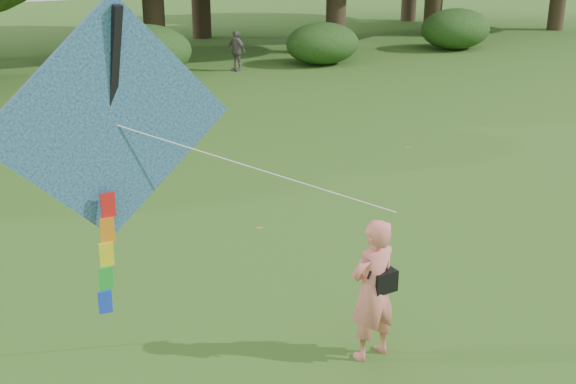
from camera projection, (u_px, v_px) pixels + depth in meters
ground at (404, 348)px, 8.86m from camera, size 100.00×100.00×0.00m
man_kite_flyer at (373, 290)px, 8.40m from camera, size 0.68×0.48×1.76m
bystander_right at (236, 51)px, 26.20m from camera, size 0.64×0.92×1.45m
crossbody_bag at (383, 280)px, 8.40m from camera, size 0.43×0.20×0.71m
flying_kite at (112, 128)px, 6.84m from camera, size 4.24×0.98×3.22m
shrub_band at (31, 66)px, 22.54m from camera, size 39.15×3.22×1.88m
fallen_leaves at (125, 233)px, 12.21m from camera, size 11.57×14.87×0.01m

